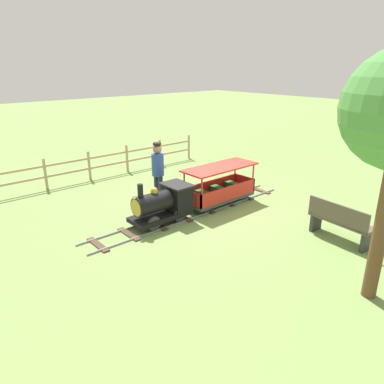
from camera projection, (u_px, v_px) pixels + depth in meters
The scene contains 7 objects.
ground_plane at pixel (205, 209), 8.89m from camera, with size 60.00×60.00×0.00m, color #75934C.
track at pixel (193, 213), 8.64m from camera, with size 0.74×5.70×0.04m.
locomotive at pixel (164, 203), 7.95m from camera, with size 0.70×1.44×1.01m.
passenger_car at pixel (220, 189), 9.05m from camera, with size 0.80×2.00×0.97m.
conductor_person at pixel (158, 169), 8.80m from camera, with size 0.30×0.30×1.62m.
park_bench at pixel (340, 222), 7.18m from camera, with size 1.33×0.51×0.82m.
fence_section at pixel (109, 161), 11.40m from camera, with size 0.08×6.78×0.90m.
Camera 1 is at (-6.02, 5.62, 3.41)m, focal length 33.48 mm.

